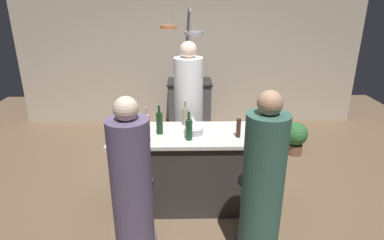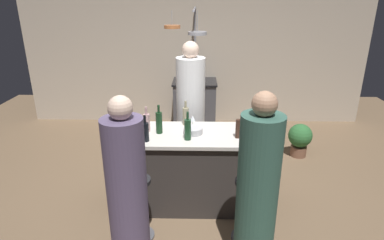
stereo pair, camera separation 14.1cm
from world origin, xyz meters
TOP-DOWN VIEW (x-y plane):
  - ground_plane at (0.00, 0.00)m, footprint 9.00×9.00m
  - back_wall at (0.00, 2.85)m, footprint 6.40×0.16m
  - kitchen_island at (0.00, 0.00)m, footprint 1.80×0.72m
  - stove_range at (0.00, 2.45)m, footprint 0.80×0.64m
  - chef at (-0.03, 0.81)m, footprint 0.38×0.38m
  - bar_stool_right at (0.56, -0.62)m, footprint 0.28×0.28m
  - guest_right at (0.57, -0.98)m, footprint 0.35×0.35m
  - bar_stool_left at (-0.51, -0.62)m, footprint 0.28×0.28m
  - guest_left at (-0.52, -0.99)m, footprint 0.34×0.34m
  - overhead_pot_rack at (-0.05, 1.91)m, footprint 0.60×1.56m
  - potted_plant at (1.63, 1.26)m, footprint 0.36×0.36m
  - pepper_mill at (0.49, -0.11)m, footprint 0.05×0.05m
  - wine_bottle_rose at (-0.51, 0.05)m, footprint 0.07×0.07m
  - wine_bottle_dark at (-0.48, -0.22)m, footprint 0.07×0.07m
  - wine_bottle_white at (-0.08, 0.26)m, footprint 0.07×0.07m
  - wine_bottle_red at (-0.36, -0.00)m, footprint 0.07×0.07m
  - wine_bottle_green at (-0.04, -0.17)m, footprint 0.07×0.07m
  - wine_glass_near_right_guest at (-0.65, 0.06)m, footprint 0.07×0.07m
  - wine_glass_near_left_guest at (0.01, 0.17)m, footprint 0.07×0.07m
  - mixing_bowl_steel at (0.02, -0.01)m, footprint 0.21×0.21m
  - mixing_bowl_wooden at (0.72, -0.02)m, footprint 0.20×0.20m

SIDE VIEW (x-z plane):
  - ground_plane at x=0.00m, z-range 0.00..0.00m
  - potted_plant at x=1.63m, z-range 0.04..0.56m
  - bar_stool_right at x=0.56m, z-range 0.04..0.72m
  - bar_stool_left at x=-0.51m, z-range 0.04..0.72m
  - stove_range at x=0.00m, z-range 0.00..0.89m
  - kitchen_island at x=0.00m, z-range 0.00..0.90m
  - guest_left at x=-0.52m, z-range -0.06..1.56m
  - guest_right at x=0.57m, z-range -0.06..1.60m
  - chef at x=-0.03m, z-range -0.07..1.74m
  - mixing_bowl_steel at x=0.02m, z-range 0.90..0.97m
  - mixing_bowl_wooden at x=0.72m, z-range 0.90..0.97m
  - pepper_mill at x=0.49m, z-range 0.90..1.11m
  - wine_glass_near_right_guest at x=-0.65m, z-range 0.93..1.08m
  - wine_glass_near_left_guest at x=0.01m, z-range 0.93..1.08m
  - wine_bottle_dark at x=-0.48m, z-range 0.86..1.15m
  - wine_bottle_rose at x=-0.51m, z-range 0.86..1.15m
  - wine_bottle_white at x=-0.08m, z-range 0.86..1.16m
  - wine_bottle_green at x=-0.04m, z-range 0.86..1.17m
  - wine_bottle_red at x=-0.36m, z-range 0.86..1.19m
  - back_wall at x=0.00m, z-range 0.00..2.60m
  - overhead_pot_rack at x=-0.05m, z-range 0.56..2.73m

